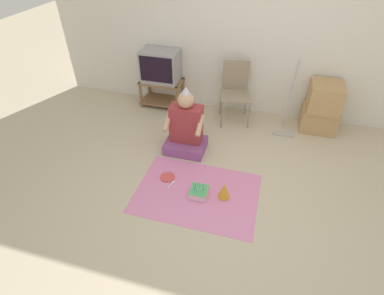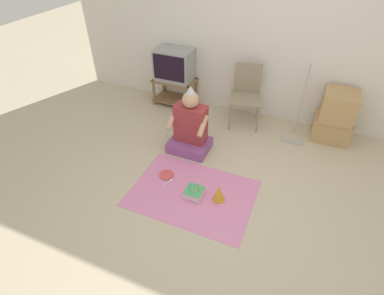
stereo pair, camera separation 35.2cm
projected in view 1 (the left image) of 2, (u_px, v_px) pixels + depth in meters
The scene contains 13 objects.
ground_plane at pixel (228, 202), 3.31m from camera, with size 16.00×16.00×0.00m, color beige.
wall_back at pixel (262, 29), 4.11m from camera, with size 6.40×0.06×2.55m.
tv_stand at pixel (162, 91), 4.87m from camera, with size 0.67×0.41×0.43m.
tv at pixel (160, 66), 4.61m from camera, with size 0.57×0.39×0.49m.
folding_chair at pixel (235, 88), 4.39m from camera, with size 0.53×0.52×0.88m.
cardboard_box_stack at pixel (322, 107), 4.25m from camera, with size 0.49×0.46×0.72m.
dust_mop at pixel (287, 114), 4.17m from camera, with size 0.28×0.29×1.14m.
person_seated at pixel (186, 129), 3.88m from camera, with size 0.52×0.42×0.92m.
party_cloth at pixel (197, 193), 3.42m from camera, with size 1.38×0.99×0.01m.
birthday_cake at pixel (199, 192), 3.37m from camera, with size 0.20×0.20×0.16m.
party_hat_blue at pixel (224, 190), 3.31m from camera, with size 0.14×0.14×0.20m.
paper_plate at pixel (167, 177), 3.61m from camera, with size 0.18×0.18×0.01m.
plastic_spoon_near at pixel (173, 183), 3.54m from camera, with size 0.06×0.14×0.01m.
Camera 1 is at (0.22, -2.27, 2.51)m, focal length 28.00 mm.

